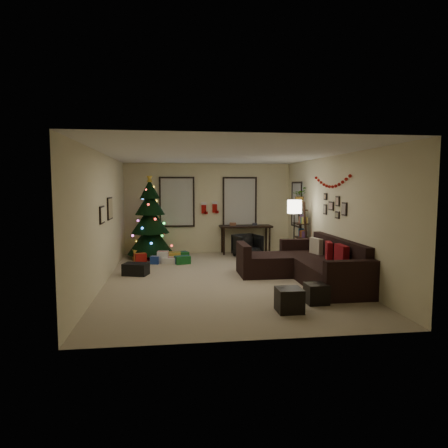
{
  "coord_description": "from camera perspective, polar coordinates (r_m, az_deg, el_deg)",
  "views": [
    {
      "loc": [
        -1.07,
        -8.47,
        2.03
      ],
      "look_at": [
        0.1,
        0.6,
        1.15
      ],
      "focal_mm": 31.81,
      "sensor_mm": 36.0,
      "label": 1
    }
  ],
  "objects": [
    {
      "name": "pillow_cream",
      "position": [
        9.43,
        13.1,
        -3.18
      ],
      "size": [
        0.2,
        0.4,
        0.39
      ],
      "primitive_type": "cube",
      "rotation": [
        0.0,
        0.0,
        0.25
      ],
      "color": "beige",
      "rests_on": "sofa"
    },
    {
      "name": "storage_bin",
      "position": [
        9.33,
        -12.55,
        -6.35
      ],
      "size": [
        0.63,
        0.51,
        0.27
      ],
      "primitive_type": "cube",
      "rotation": [
        0.0,
        0.0,
        -0.31
      ],
      "color": "black",
      "rests_on": "floor"
    },
    {
      "name": "art_map",
      "position": [
        9.29,
        -16.08,
        2.17
      ],
      "size": [
        0.04,
        0.6,
        0.5
      ],
      "color": "black",
      "rests_on": "wall_left"
    },
    {
      "name": "sofa",
      "position": [
        8.79,
        11.97,
        -5.95
      ],
      "size": [
        2.11,
        3.05,
        0.92
      ],
      "color": "black",
      "rests_on": "floor"
    },
    {
      "name": "window_right_wall",
      "position": [
        11.58,
        10.47,
        2.79
      ],
      "size": [
        0.06,
        0.9,
        1.3
      ],
      "color": "#728CB2",
      "rests_on": "wall_right"
    },
    {
      "name": "art_abstract",
      "position": [
        8.3,
        -17.13,
        1.27
      ],
      "size": [
        0.04,
        0.45,
        0.35
      ],
      "color": "black",
      "rests_on": "wall_left"
    },
    {
      "name": "wall_front",
      "position": [
        5.13,
        4.75,
        -2.15
      ],
      "size": [
        5.0,
        0.0,
        5.0
      ],
      "primitive_type": "plane",
      "rotation": [
        -1.57,
        0.0,
        0.0
      ],
      "color": "beige",
      "rests_on": "floor"
    },
    {
      "name": "garland",
      "position": [
        9.23,
        15.14,
        5.92
      ],
      "size": [
        0.08,
        1.9,
        0.3
      ],
      "primitive_type": null,
      "color": "#A5140C",
      "rests_on": "wall_right"
    },
    {
      "name": "stocking_right",
      "position": [
        11.98,
        -1.31,
        2.45
      ],
      "size": [
        0.2,
        0.05,
        0.36
      ],
      "color": "#990F0C",
      "rests_on": "wall_back"
    },
    {
      "name": "ottoman_near",
      "position": [
        6.61,
        9.36,
        -10.73
      ],
      "size": [
        0.41,
        0.41,
        0.39
      ],
      "primitive_type": "cube",
      "rotation": [
        0.0,
        0.0,
        0.0
      ],
      "color": "black",
      "rests_on": "floor"
    },
    {
      "name": "ceiling",
      "position": [
        8.56,
        -0.15,
        9.99
      ],
      "size": [
        7.0,
        7.0,
        0.0
      ],
      "primitive_type": "plane",
      "rotation": [
        3.14,
        0.0,
        0.0
      ],
      "color": "white",
      "rests_on": "floor"
    },
    {
      "name": "floor_lamp",
      "position": [
        10.09,
        10.09,
        1.85
      ],
      "size": [
        0.35,
        0.35,
        1.68
      ],
      "rotation": [
        0.0,
        0.0,
        -0.16
      ],
      "color": "black",
      "rests_on": "floor"
    },
    {
      "name": "desk_chair",
      "position": [
        11.36,
        3.37,
        -3.12
      ],
      "size": [
        0.79,
        0.76,
        0.66
      ],
      "primitive_type": "imported",
      "rotation": [
        0.0,
        0.0,
        0.29
      ],
      "color": "black",
      "rests_on": "floor"
    },
    {
      "name": "potted_plant",
      "position": [
        10.83,
        10.82,
        4.42
      ],
      "size": [
        0.66,
        0.66,
        0.56
      ],
      "primitive_type": "imported",
      "rotation": [
        0.0,
        0.0,
        0.76
      ],
      "color": "#4C4C4C",
      "rests_on": "bookshelf"
    },
    {
      "name": "pillow_red_a",
      "position": [
        8.16,
        16.51,
        -4.54
      ],
      "size": [
        0.14,
        0.47,
        0.47
      ],
      "primitive_type": "cube",
      "rotation": [
        0.0,
        0.0,
        -0.03
      ],
      "color": "maroon",
      "rests_on": "sofa"
    },
    {
      "name": "desk",
      "position": [
        11.96,
        3.12,
        -0.68
      ],
      "size": [
        1.56,
        0.56,
        0.84
      ],
      "color": "black",
      "rests_on": "floor"
    },
    {
      "name": "wall_left",
      "position": [
        8.61,
        -16.89,
        0.73
      ],
      "size": [
        0.0,
        7.0,
        7.0
      ],
      "primitive_type": "plane",
      "rotation": [
        1.57,
        0.0,
        1.57
      ],
      "color": "beige",
      "rests_on": "floor"
    },
    {
      "name": "christmas_tree",
      "position": [
        11.35,
        -10.55,
        0.15
      ],
      "size": [
        1.29,
        1.29,
        2.39
      ],
      "rotation": [
        0.0,
        0.0,
        -0.21
      ],
      "color": "black",
      "rests_on": "floor"
    },
    {
      "name": "stocking_left",
      "position": [
        11.95,
        -2.89,
        2.34
      ],
      "size": [
        0.2,
        0.05,
        0.36
      ],
      "color": "#990F0C",
      "rests_on": "wall_back"
    },
    {
      "name": "wall_back",
      "position": [
        12.03,
        -2.24,
        2.26
      ],
      "size": [
        5.0,
        0.0,
        5.0
      ],
      "primitive_type": "plane",
      "rotation": [
        1.57,
        0.0,
        0.0
      ],
      "color": "beige",
      "rests_on": "floor"
    },
    {
      "name": "pillow_red_b",
      "position": [
        8.74,
        14.83,
        -3.84
      ],
      "size": [
        0.21,
        0.43,
        0.41
      ],
      "primitive_type": "cube",
      "rotation": [
        0.0,
        0.0,
        -0.26
      ],
      "color": "maroon",
      "rests_on": "sofa"
    },
    {
      "name": "presents",
      "position": [
        10.81,
        -8.62,
        -4.78
      ],
      "size": [
        1.53,
        1.13,
        0.3
      ],
      "rotation": [
        0.0,
        0.0,
        0.37
      ],
      "color": "gold",
      "rests_on": "floor"
    },
    {
      "name": "window_back_left",
      "position": [
        11.95,
        -6.78,
        3.16
      ],
      "size": [
        1.05,
        0.06,
        1.5
      ],
      "color": "#728CB2",
      "rests_on": "wall_back"
    },
    {
      "name": "window_back_right",
      "position": [
        12.12,
        2.26,
        3.23
      ],
      "size": [
        1.05,
        0.06,
        1.5
      ],
      "color": "#728CB2",
      "rests_on": "wall_back"
    },
    {
      "name": "ottoman_far",
      "position": [
        7.15,
        13.14,
        -9.71
      ],
      "size": [
        0.37,
        0.37,
        0.35
      ],
      "primitive_type": "cube",
      "rotation": [
        0.0,
        0.0,
        0.01
      ],
      "color": "black",
      "rests_on": "floor"
    },
    {
      "name": "gallery",
      "position": [
        9.12,
        15.57,
        2.42
      ],
      "size": [
        0.03,
        1.25,
        0.54
      ],
      "color": "black",
      "rests_on": "wall_right"
    },
    {
      "name": "wall_right",
      "position": [
        9.21,
        15.47,
        1.07
      ],
      "size": [
        0.0,
        7.0,
        7.0
      ],
      "primitive_type": "plane",
      "rotation": [
        1.57,
        0.0,
        -1.57
      ],
      "color": "beige",
      "rests_on": "floor"
    },
    {
      "name": "bookshelf",
      "position": [
        10.62,
        11.2,
        -1.29
      ],
      "size": [
        0.3,
        0.49,
        1.64
      ],
      "color": "black",
      "rests_on": "floor"
    },
    {
      "name": "floor",
      "position": [
        8.77,
        -0.15,
        -7.88
      ],
      "size": [
        7.0,
        7.0,
        0.0
      ],
      "primitive_type": "plane",
      "color": "tan",
      "rests_on": "ground"
    }
  ]
}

